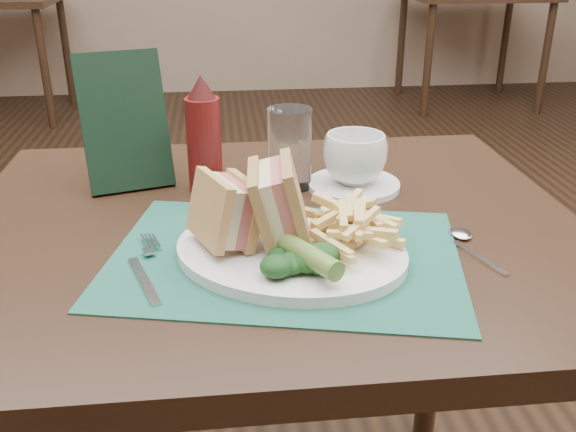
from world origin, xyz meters
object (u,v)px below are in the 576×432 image
object	(u,v)px
sandwich_half_a	(210,213)
ketchup_bottle	(204,134)
table_main	(274,421)
placemat	(285,257)
plate	(291,252)
saucer	(354,185)
drinking_glass	(290,148)
sandwich_half_b	(263,202)
check_presenter	(124,122)
table_bg_right	(469,49)
coffee_cup	(355,158)

from	to	relation	value
sandwich_half_a	ketchup_bottle	world-z (taller)	ketchup_bottle
table_main	placemat	distance (m)	0.39
plate	ketchup_bottle	distance (m)	0.29
sandwich_half_a	saucer	size ratio (longest dim) A/B	0.62
placemat	sandwich_half_a	world-z (taller)	sandwich_half_a
plate	saucer	size ratio (longest dim) A/B	2.00
sandwich_half_a	ketchup_bottle	bearing A→B (deg)	68.57
placemat	drinking_glass	xyz separation A→B (m)	(0.03, 0.25, 0.06)
sandwich_half_b	check_presenter	size ratio (longest dim) A/B	0.50
sandwich_half_a	sandwich_half_b	xyz separation A→B (m)	(0.07, 0.01, 0.01)
table_bg_right	ketchup_bottle	size ratio (longest dim) A/B	4.84
table_main	ketchup_bottle	size ratio (longest dim) A/B	4.84
placemat	sandwich_half_b	bearing A→B (deg)	146.07
plate	placemat	bearing A→B (deg)	172.89
placemat	sandwich_half_b	world-z (taller)	sandwich_half_b
ketchup_bottle	coffee_cup	bearing A→B (deg)	-5.04
placemat	table_main	bearing A→B (deg)	93.91
table_main	saucer	xyz separation A→B (m)	(0.15, 0.11, 0.38)
table_main	ketchup_bottle	xyz separation A→B (m)	(-0.09, 0.13, 0.47)
ketchup_bottle	table_bg_right	bearing A→B (deg)	62.24
table_bg_right	ketchup_bottle	world-z (taller)	ketchup_bottle
table_main	drinking_glass	distance (m)	0.46
placemat	plate	size ratio (longest dim) A/B	1.49
sandwich_half_b	drinking_glass	world-z (taller)	drinking_glass
placemat	table_bg_right	bearing A→B (deg)	65.25
sandwich_half_a	plate	bearing A→B (deg)	-29.05
coffee_cup	drinking_glass	world-z (taller)	drinking_glass
sandwich_half_b	coffee_cup	xyz separation A→B (m)	(0.16, 0.21, -0.02)
table_main	sandwich_half_a	world-z (taller)	sandwich_half_a
plate	sandwich_half_a	distance (m)	0.11
plate	sandwich_half_a	size ratio (longest dim) A/B	3.22
saucer	sandwich_half_b	bearing A→B (deg)	-127.78
sandwich_half_b	sandwich_half_a	bearing A→B (deg)	-165.37
placemat	sandwich_half_b	xyz separation A→B (m)	(-0.03, 0.02, 0.07)
drinking_glass	check_presenter	world-z (taller)	check_presenter
sandwich_half_b	saucer	distance (m)	0.28
plate	ketchup_bottle	world-z (taller)	ketchup_bottle
sandwich_half_a	check_presenter	xyz separation A→B (m)	(-0.13, 0.28, 0.04)
sandwich_half_a	check_presenter	bearing A→B (deg)	92.04
plate	check_presenter	world-z (taller)	check_presenter
sandwich_half_b	coffee_cup	size ratio (longest dim) A/B	1.06
saucer	drinking_glass	distance (m)	0.12
plate	coffee_cup	world-z (taller)	coffee_cup
table_bg_right	drinking_glass	size ratio (longest dim) A/B	6.92
sandwich_half_a	drinking_glass	bearing A→B (deg)	38.85
sandwich_half_b	drinking_glass	distance (m)	0.24
table_main	sandwich_half_b	size ratio (longest dim) A/B	8.24
sandwich_half_b	drinking_glass	xyz separation A→B (m)	(0.06, 0.23, -0.01)
coffee_cup	ketchup_bottle	bearing A→B (deg)	174.96
table_main	placemat	size ratio (longest dim) A/B	2.01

